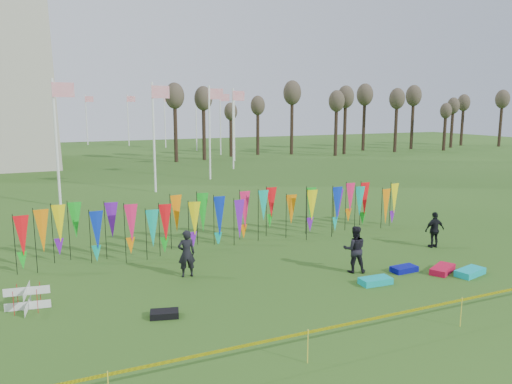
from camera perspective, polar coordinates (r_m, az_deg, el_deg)
name	(u,v)px	position (r m, az deg, el deg)	size (l,w,h in m)	color
ground	(327,310)	(16.28, 8.09, -13.25)	(160.00, 160.00, 0.00)	#284E16
banner_row	(237,214)	(23.01, -2.20, -2.48)	(18.64, 0.64, 2.32)	black
caution_tape_near	(373,320)	(13.92, 13.19, -14.08)	(26.00, 0.02, 0.90)	#FFF705
tree_line	(356,106)	(69.36, 11.39, 9.56)	(53.92, 1.92, 7.84)	#35251A
box_kite	(27,298)	(17.55, -24.68, -10.99)	(0.69, 0.69, 0.77)	#B70D14
person_left	(187,253)	(18.96, -7.94, -6.97)	(0.65, 0.48, 1.79)	black
person_mid	(355,249)	(19.64, 11.20, -6.43)	(0.89, 0.55, 1.83)	black
person_right	(435,230)	(23.96, 19.73, -4.09)	(0.96, 0.55, 1.64)	black
kite_bag_turquoise	(375,281)	(18.77, 13.49, -9.85)	(1.15, 0.58, 0.23)	#0CB7BA
kite_bag_blue	(404,269)	(20.38, 16.56, -8.42)	(1.01, 0.53, 0.21)	#090E97
kite_bag_red	(443,269)	(20.76, 20.54, -8.28)	(1.30, 0.59, 0.24)	red
kite_bag_black	(164,314)	(15.88, -10.42, -13.54)	(0.86, 0.50, 0.20)	black
kite_bag_teal	(470,272)	(20.81, 23.27, -8.41)	(1.26, 0.60, 0.24)	#0DBAC1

